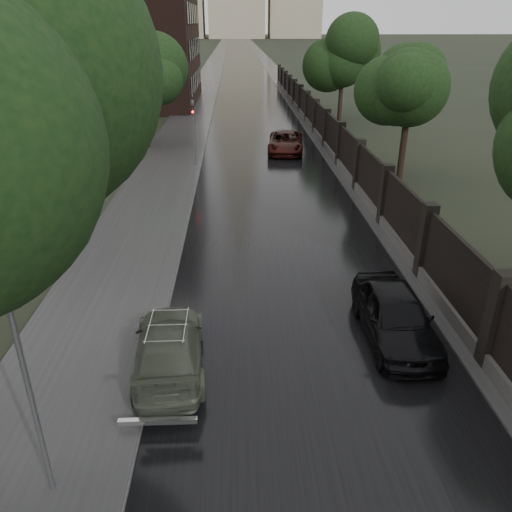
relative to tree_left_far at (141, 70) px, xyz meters
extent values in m
cube|color=black|center=(8.00, 160.00, -5.23)|extent=(8.00, 420.00, 0.02)
cube|color=#2D2D2D|center=(2.00, 160.00, -5.16)|extent=(4.00, 420.00, 0.16)
cube|color=#2D2D2D|center=(13.50, 160.00, -5.20)|extent=(3.00, 420.00, 0.08)
cube|color=#383533|center=(12.60, 2.00, -4.99)|extent=(0.40, 75.00, 0.50)
cube|color=black|center=(12.60, 2.00, -3.74)|extent=(0.15, 75.00, 2.00)
cube|color=black|center=(12.60, 40.00, -3.89)|extent=(0.45, 0.45, 2.70)
cylinder|color=black|center=(0.00, 0.00, -2.32)|extent=(0.36, 0.36, 5.85)
sphere|color=black|center=(0.00, 0.00, 0.02)|extent=(4.25, 4.25, 4.25)
cylinder|color=black|center=(15.50, -8.00, -2.48)|extent=(0.36, 0.36, 5.53)
sphere|color=black|center=(15.50, -8.00, -0.27)|extent=(4.08, 4.08, 4.08)
cylinder|color=black|center=(15.50, 10.00, -2.48)|extent=(0.36, 0.36, 5.53)
sphere|color=black|center=(15.50, 10.00, -0.27)|extent=(4.08, 4.08, 4.08)
cylinder|color=#59595E|center=(2.60, -28.50, -2.74)|extent=(0.10, 0.10, 5.00)
cylinder|color=#59595E|center=(3.70, -5.00, -3.74)|extent=(0.12, 0.12, 3.00)
imported|color=#59595E|center=(3.70, -5.00, -1.74)|extent=(0.16, 0.20, 1.00)
sphere|color=#FF0C0C|center=(3.70, -5.15, -1.89)|extent=(0.14, 0.14, 0.14)
cube|color=black|center=(-10.00, 22.00, 4.76)|extent=(24.00, 18.00, 20.00)
imported|color=#4A5141|center=(4.40, -24.75, -4.62)|extent=(2.09, 4.40, 1.24)
imported|color=black|center=(10.53, -23.67, -4.50)|extent=(1.78, 4.35, 1.48)
imported|color=black|center=(9.60, -1.38, -4.55)|extent=(2.83, 5.21, 1.38)
camera|label=1|loc=(6.17, -35.34, 2.88)|focal=35.00mm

